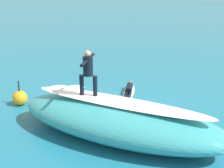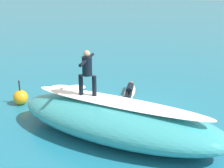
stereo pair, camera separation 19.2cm
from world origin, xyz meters
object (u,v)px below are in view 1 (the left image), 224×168
at_px(surfboard_riding, 89,96).
at_px(surfer_riding, 88,70).
at_px(surfer_paddling, 129,89).
at_px(surfboard_paddling, 129,92).
at_px(buoy_marker, 20,98).

height_order(surfboard_riding, surfer_riding, surfer_riding).
distance_m(surfer_riding, surfer_paddling, 4.42).
height_order(surfboard_riding, surfboard_paddling, surfboard_riding).
bearing_deg(surfer_paddling, buoy_marker, 114.12).
distance_m(surfer_riding, surfboard_paddling, 4.61).
distance_m(surfer_riding, buoy_marker, 4.28).
height_order(surfboard_paddling, buoy_marker, buoy_marker).
xyz_separation_m(surfer_paddling, buoy_marker, (4.22, 2.34, 0.11)).
height_order(surfer_riding, surfer_paddling, surfer_riding).
relative_size(surfboard_riding, surfer_riding, 1.35).
bearing_deg(surfboard_paddling, buoy_marker, 115.56).
height_order(surfboard_riding, surfer_paddling, surfboard_riding).
relative_size(surfer_riding, surfer_paddling, 0.88).
bearing_deg(buoy_marker, surfboard_riding, 156.60).
bearing_deg(surfer_riding, buoy_marker, -25.35).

